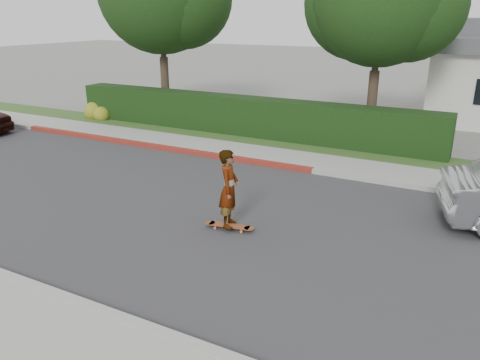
{
  "coord_description": "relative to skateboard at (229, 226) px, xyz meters",
  "views": [
    {
      "loc": [
        5.18,
        -8.54,
        4.43
      ],
      "look_at": [
        0.68,
        0.05,
        1.0
      ],
      "focal_mm": 35.0,
      "sensor_mm": 36.0,
      "label": 1
    }
  ],
  "objects": [
    {
      "name": "ground",
      "position": [
        -0.68,
        0.45,
        -0.1
      ],
      "size": [
        120.0,
        120.0,
        0.0
      ],
      "primitive_type": "plane",
      "color": "slate",
      "rests_on": "ground"
    },
    {
      "name": "road",
      "position": [
        -0.68,
        0.45,
        -0.09
      ],
      "size": [
        60.0,
        8.0,
        0.01
      ],
      "primitive_type": "cube",
      "color": "#2D2D30",
      "rests_on": "ground"
    },
    {
      "name": "curb_near",
      "position": [
        -0.68,
        -3.65,
        -0.02
      ],
      "size": [
        60.0,
        0.2,
        0.15
      ],
      "primitive_type": "cube",
      "color": "#9E9E99",
      "rests_on": "ground"
    },
    {
      "name": "sidewalk_near",
      "position": [
        -0.68,
        -4.55,
        -0.04
      ],
      "size": [
        60.0,
        1.6,
        0.12
      ],
      "primitive_type": "cube",
      "color": "gray",
      "rests_on": "ground"
    },
    {
      "name": "curb_far",
      "position": [
        -0.68,
        4.55,
        -0.02
      ],
      "size": [
        60.0,
        0.2,
        0.15
      ],
      "primitive_type": "cube",
      "color": "#9E9E99",
      "rests_on": "ground"
    },
    {
      "name": "curb_red_section",
      "position": [
        -5.68,
        4.55,
        -0.02
      ],
      "size": [
        12.0,
        0.21,
        0.15
      ],
      "primitive_type": "cube",
      "color": "maroon",
      "rests_on": "ground"
    },
    {
      "name": "sidewalk_far",
      "position": [
        -0.68,
        5.45,
        -0.04
      ],
      "size": [
        60.0,
        1.6,
        0.12
      ],
      "primitive_type": "cube",
      "color": "gray",
      "rests_on": "ground"
    },
    {
      "name": "planting_strip",
      "position": [
        -0.68,
        7.05,
        -0.05
      ],
      "size": [
        60.0,
        1.6,
        0.1
      ],
      "primitive_type": "cube",
      "color": "#2D4C1E",
      "rests_on": "ground"
    },
    {
      "name": "hedge",
      "position": [
        -3.68,
        7.65,
        0.65
      ],
      "size": [
        15.0,
        1.0,
        1.5
      ],
      "primitive_type": "cube",
      "color": "black",
      "rests_on": "ground"
    },
    {
      "name": "flowering_shrub",
      "position": [
        -10.69,
        7.18,
        0.24
      ],
      "size": [
        1.4,
        1.0,
        0.9
      ],
      "color": "#2D4C19",
      "rests_on": "ground"
    },
    {
      "name": "tree_center",
      "position": [
        0.81,
        9.63,
        4.81
      ],
      "size": [
        5.66,
        4.84,
        7.44
      ],
      "color": "#33261C",
      "rests_on": "ground"
    },
    {
      "name": "skateboard",
      "position": [
        0.0,
        0.0,
        0.0
      ],
      "size": [
        1.14,
        0.41,
        0.1
      ],
      "rotation": [
        0.0,
        0.0,
        0.17
      ],
      "color": "#D76B3B",
      "rests_on": "ground"
    },
    {
      "name": "skateboarder",
      "position": [
        0.0,
        -0.0,
        0.87
      ],
      "size": [
        0.55,
        0.71,
        1.7
      ],
      "primitive_type": "imported",
      "rotation": [
        0.0,
        0.0,
        1.83
      ],
      "color": "white",
      "rests_on": "skateboard"
    }
  ]
}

